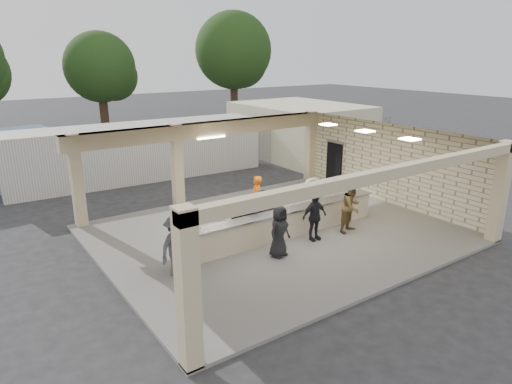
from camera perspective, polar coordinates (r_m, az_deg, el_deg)
ground at (r=16.50m, az=2.40°, el=-5.38°), size 120.00×120.00×0.00m
pavilion at (r=16.66m, az=1.67°, el=-0.22°), size 12.01×10.00×3.55m
baggage_counter at (r=15.91m, az=3.52°, el=-3.99°), size 8.20×0.58×0.98m
luggage_cart at (r=16.37m, az=0.27°, el=-2.47°), size 2.61×2.03×1.34m
drum_fan at (r=20.08m, az=7.21°, el=0.48°), size 0.89×0.71×0.96m
baggage_handler at (r=17.19m, az=0.04°, el=-0.90°), size 0.68×0.74×1.79m
passenger_a at (r=16.61m, az=11.86°, el=-1.81°), size 0.97×0.60×1.85m
passenger_b at (r=15.66m, az=7.32°, el=-3.07°), size 1.00×0.41×1.68m
passenger_c at (r=13.27m, az=-9.94°, el=-6.65°), size 1.25×0.85×1.83m
passenger_d at (r=14.32m, az=2.92°, el=-4.92°), size 0.87×0.51×1.68m
car_white_a at (r=30.21m, az=-2.96°, el=6.31°), size 5.08×2.96×1.37m
car_white_b at (r=33.45m, az=1.82°, el=7.57°), size 5.44×3.55×1.61m
car_dark at (r=32.82m, az=-3.43°, el=7.34°), size 4.97×3.75×1.58m
container_white at (r=24.38m, az=-14.42°, el=4.93°), size 13.06×3.19×2.81m
fence at (r=29.73m, az=8.94°, el=6.67°), size 12.06×0.06×2.03m
tree_mid at (r=40.02m, az=-18.53°, el=14.27°), size 6.00×5.60×8.00m
tree_right at (r=44.11m, az=-2.58°, el=16.90°), size 7.20×7.00×10.00m
adjacent_building at (r=29.38m, az=5.50°, el=7.76°), size 6.00×8.00×3.20m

